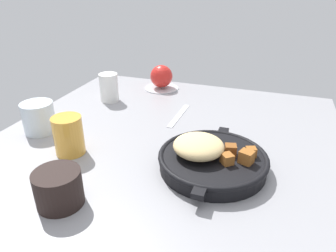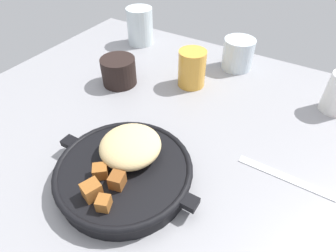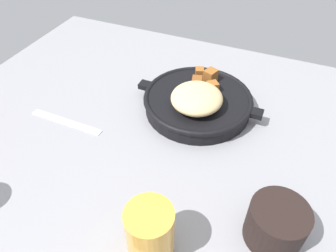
{
  "view_description": "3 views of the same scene",
  "coord_description": "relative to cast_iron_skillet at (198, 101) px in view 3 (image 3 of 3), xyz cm",
  "views": [
    {
      "loc": [
        -58.71,
        -23.28,
        38.9
      ],
      "look_at": [
        2.97,
        -2.07,
        6.43
      ],
      "focal_mm": 33.33,
      "sensor_mm": 36.0,
      "label": 1
    },
    {
      "loc": [
        21.25,
        -36.98,
        40.8
      ],
      "look_at": [
        1.17,
        -3.63,
        6.21
      ],
      "focal_mm": 30.42,
      "sensor_mm": 36.0,
      "label": 2
    },
    {
      "loc": [
        -16.67,
        38.78,
        45.39
      ],
      "look_at": [
        -0.65,
        0.82,
        7.01
      ],
      "focal_mm": 33.82,
      "sensor_mm": 36.0,
      "label": 3
    }
  ],
  "objects": [
    {
      "name": "cast_iron_skillet",
      "position": [
        0.0,
        0.0,
        0.0
      ],
      "size": [
        28.12,
        23.8,
        7.58
      ],
      "color": "black",
      "rests_on": "ground_plane"
    },
    {
      "name": "butter_knife",
      "position": [
        24.38,
        14.72,
        -2.49
      ],
      "size": [
        17.11,
        1.88,
        0.36
      ],
      "primitive_type": "cube",
      "rotation": [
        0.0,
        0.0,
        -0.02
      ],
      "color": "silver",
      "rests_on": "ground_plane"
    },
    {
      "name": "ground_plane",
      "position": [
        1.63,
        13.46,
        -3.87
      ],
      "size": [
        105.44,
        87.86,
        2.4
      ],
      "primitive_type": "cube",
      "color": "gray"
    },
    {
      "name": "juice_glass_amber",
      "position": [
        -4.16,
        32.87,
        1.96
      ],
      "size": [
        6.88,
        6.88,
        9.25
      ],
      "primitive_type": "cylinder",
      "color": "gold",
      "rests_on": "ground_plane"
    },
    {
      "name": "coffee_mug_dark",
      "position": [
        -20.26,
        23.96,
        0.77
      ],
      "size": [
        8.69,
        8.69,
        6.87
      ],
      "primitive_type": "cylinder",
      "color": "black",
      "rests_on": "ground_plane"
    }
  ]
}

